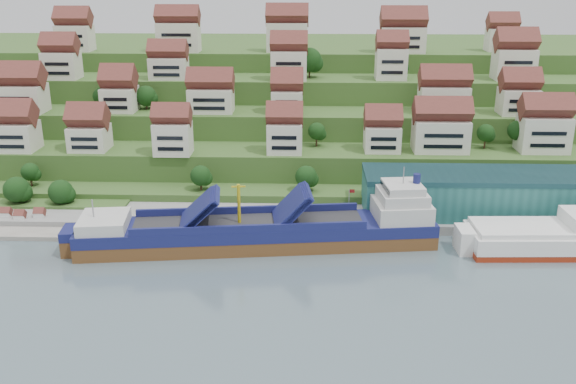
{
  "coord_description": "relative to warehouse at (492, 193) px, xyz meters",
  "views": [
    {
      "loc": [
        8.7,
        -126.31,
        57.13
      ],
      "look_at": [
        4.08,
        14.0,
        8.0
      ],
      "focal_mm": 40.0,
      "sensor_mm": 36.0,
      "label": 1
    }
  ],
  "objects": [
    {
      "name": "beach_huts",
      "position": [
        -112.0,
        -6.25,
        -5.1
      ],
      "size": [
        14.4,
        3.7,
        2.2
      ],
      "color": "white",
      "rests_on": "pebble_beach"
    },
    {
      "name": "cargo_ship",
      "position": [
        -51.88,
        -15.54,
        -3.96
      ],
      "size": [
        77.35,
        20.93,
        16.94
      ],
      "rotation": [
        0.0,
        0.0,
        0.12
      ],
      "color": "brown",
      "rests_on": "ground"
    },
    {
      "name": "quay",
      "position": [
        -32.0,
        -2.0,
        -6.1
      ],
      "size": [
        180.0,
        14.0,
        2.2
      ],
      "primitive_type": "cube",
      "color": "gray",
      "rests_on": "ground"
    },
    {
      "name": "hillside",
      "position": [
        -52.0,
        86.55,
        3.46
      ],
      "size": [
        260.0,
        128.0,
        31.0
      ],
      "color": "#2D4C1E",
      "rests_on": "ground"
    },
    {
      "name": "hillside_village",
      "position": [
        -50.73,
        44.78,
        17.53
      ],
      "size": [
        158.88,
        65.29,
        29.33
      ],
      "color": "silver",
      "rests_on": "ground"
    },
    {
      "name": "second_ship",
      "position": [
        8.07,
        -16.31,
        -4.36
      ],
      "size": [
        32.89,
        13.24,
        9.41
      ],
      "rotation": [
        0.0,
        0.0,
        0.04
      ],
      "color": "maroon",
      "rests_on": "ground"
    },
    {
      "name": "flagpole",
      "position": [
        -33.89,
        -7.0,
        -0.32
      ],
      "size": [
        1.28,
        0.16,
        8.0
      ],
      "color": "gray",
      "rests_on": "quay"
    },
    {
      "name": "hillside_trees",
      "position": [
        -66.55,
        26.43,
        8.87
      ],
      "size": [
        144.08,
        61.11,
        31.55
      ],
      "color": "#183E14",
      "rests_on": "ground"
    },
    {
      "name": "warehouse",
      "position": [
        0.0,
        0.0,
        0.0
      ],
      "size": [
        60.0,
        15.0,
        10.0
      ],
      "primitive_type": "cube",
      "color": "#256561",
      "rests_on": "quay"
    },
    {
      "name": "pebble_beach",
      "position": [
        -110.0,
        -5.0,
        -6.7
      ],
      "size": [
        45.0,
        20.0,
        1.0
      ],
      "primitive_type": "cube",
      "color": "gray",
      "rests_on": "ground"
    },
    {
      "name": "ground",
      "position": [
        -52.0,
        -17.0,
        -7.2
      ],
      "size": [
        300.0,
        300.0,
        0.0
      ],
      "primitive_type": "plane",
      "color": "slate",
      "rests_on": "ground"
    }
  ]
}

